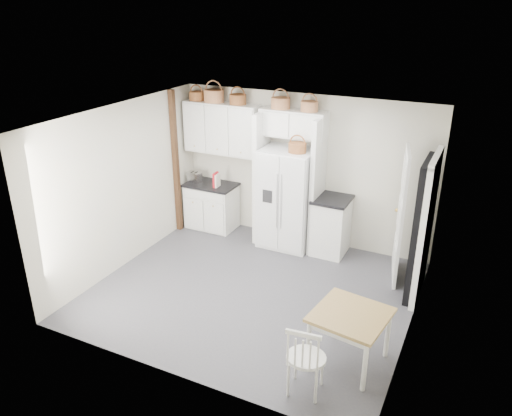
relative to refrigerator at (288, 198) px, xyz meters
The scene contains 28 objects.
floor 1.87m from the refrigerator, 84.82° to the right, with size 4.50×4.50×0.00m, color #3B3A43.
ceiling 2.40m from the refrigerator, 84.82° to the right, with size 4.50×4.50×0.00m, color white.
wall_back 0.58m from the refrigerator, 66.51° to the left, with size 4.50×4.50×0.00m, color beige.
wall_left 2.71m from the refrigerator, 141.76° to the right, with size 4.00×4.00×0.00m, color beige.
wall_right 2.95m from the refrigerator, 34.59° to the right, with size 4.00×4.00×0.00m, color beige.
refrigerator is the anchor object (origin of this frame).
base_cab_left 1.61m from the refrigerator, behind, with size 0.89×0.56×0.83m, color white.
base_cab_right 0.88m from the refrigerator, ahead, with size 0.54×0.65×0.95m, color white.
dining_table 3.20m from the refrigerator, 54.09° to the right, with size 0.81×0.81×0.68m, color olive.
windsor_chair 3.61m from the refrigerator, 64.17° to the right, with size 0.44×0.40×0.89m, color white.
counter_left 1.55m from the refrigerator, behind, with size 0.93×0.60×0.04m, color black.
counter_right 0.79m from the refrigerator, ahead, with size 0.58×0.69×0.04m, color black.
toaster 1.89m from the refrigerator, behind, with size 0.27×0.15×0.18m, color silver.
cookbook_red 1.40m from the refrigerator, behind, with size 0.04×0.18×0.27m, color #B6101A.
cookbook_cream 1.36m from the refrigerator, behind, with size 0.04×0.16×0.24m, color silver.
basket_upper_a 2.43m from the refrigerator, behind, with size 0.27×0.27×0.15m, color #5F2E17.
basket_upper_b 2.19m from the refrigerator, behind, with size 0.36×0.36×0.21m, color brown.
basket_upper_c 1.89m from the refrigerator, behind, with size 0.30×0.30×0.17m, color #5F2E17.
basket_bridge_a 1.60m from the refrigerator, 143.74° to the left, with size 0.32×0.32×0.18m, color brown.
basket_bridge_b 1.60m from the refrigerator, 33.60° to the left, with size 0.28×0.28×0.16m, color brown.
basket_fridge_b 0.97m from the refrigerator, 28.26° to the right, with size 0.29×0.29×0.16m, color #5F2E17.
upper_cabinet 1.71m from the refrigerator, behind, with size 1.40×0.34×0.90m, color white.
bridge_cabinet 1.27m from the refrigerator, 90.00° to the left, with size 1.12×0.34×0.45m, color white.
fridge_panel_left 0.59m from the refrigerator, behind, with size 0.08×0.60×2.30m, color white.
fridge_panel_right 0.59m from the refrigerator, ahead, with size 0.08×0.60×2.30m, color white.
trim_post 2.12m from the refrigerator, behind, with size 0.09×0.09×2.60m, color #37220F.
doorway_void 2.41m from the refrigerator, 15.83° to the right, with size 0.18×0.85×2.05m, color black.
door_slab 1.98m from the refrigerator, ahead, with size 0.80×0.04×2.05m, color white.
Camera 1 is at (2.81, -5.71, 4.04)m, focal length 35.00 mm.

